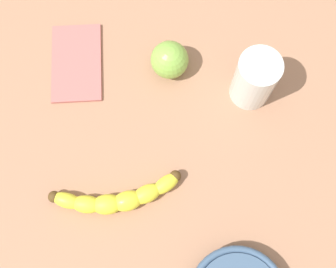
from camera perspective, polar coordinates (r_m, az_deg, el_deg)
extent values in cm
cube|color=#A47356|center=(80.21, -0.12, -5.67)|extent=(120.00, 120.00, 3.00)
ellipsoid|color=yellow|center=(78.22, -12.69, -8.23)|extent=(3.39, 5.51, 2.58)
ellipsoid|color=yellow|center=(77.47, -10.26, -8.77)|extent=(3.09, 5.21, 3.01)
ellipsoid|color=yellow|center=(76.94, -7.71, -8.84)|extent=(4.37, 5.73, 3.43)
ellipsoid|color=yellow|center=(76.64, -5.16, -8.45)|extent=(5.09, 6.06, 3.43)
ellipsoid|color=yellow|center=(76.59, -2.71, -7.59)|extent=(5.28, 5.97, 3.01)
ellipsoid|color=yellow|center=(76.79, -0.48, -6.31)|extent=(5.38, 5.56, 2.58)
sphere|color=#513819|center=(78.82, -14.27, -7.72)|extent=(2.01, 2.01, 2.01)
sphere|color=#513819|center=(77.04, 0.93, -5.32)|extent=(2.01, 2.01, 2.01)
cylinder|color=silver|center=(79.32, 10.94, 6.83)|extent=(7.36, 7.36, 11.44)
cylinder|color=gray|center=(79.49, 10.92, 6.78)|extent=(6.86, 6.86, 10.58)
sphere|color=#84B747|center=(81.93, 0.20, 9.39)|extent=(6.89, 6.89, 6.89)
cube|color=#BC6660|center=(86.87, -11.53, 8.84)|extent=(16.89, 11.67, 0.60)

